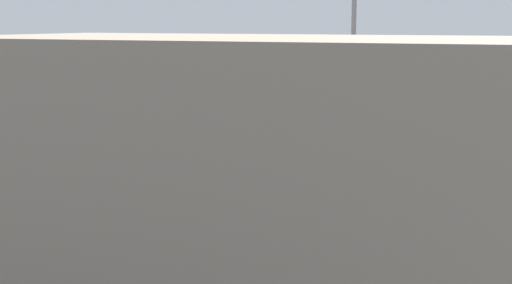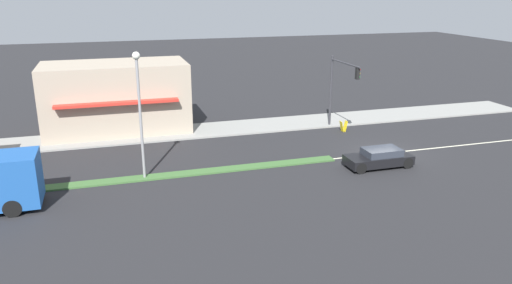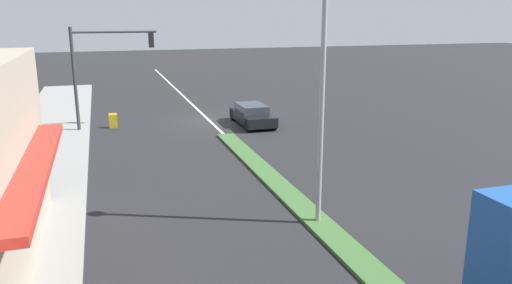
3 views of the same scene
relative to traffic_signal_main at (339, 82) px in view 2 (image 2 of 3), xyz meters
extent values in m
plane|color=#232326|center=(-6.12, 17.32, -3.90)|extent=(160.00, 160.00, 0.00)
cube|color=gray|center=(2.88, 17.82, -3.84)|extent=(4.00, 73.00, 0.12)
cube|color=beige|center=(-6.12, -0.68, -3.90)|extent=(0.16, 60.00, 0.01)
cube|color=tan|center=(4.80, 16.50, -1.16)|extent=(5.49, 10.80, 5.23)
cube|color=red|center=(1.70, 16.50, -0.98)|extent=(0.70, 8.64, 0.20)
cylinder|color=#333338|center=(1.43, 0.01, -0.98)|extent=(0.18, 0.18, 5.60)
cylinder|color=#333338|center=(-0.82, 0.01, 1.52)|extent=(4.50, 0.12, 0.12)
cube|color=black|center=(-2.77, 0.01, 1.07)|extent=(0.28, 0.24, 0.84)
sphere|color=red|center=(-2.77, -0.12, 1.34)|extent=(0.18, 0.18, 0.18)
sphere|color=gold|center=(-2.77, -0.12, 1.07)|extent=(0.18, 0.18, 0.18)
sphere|color=green|center=(-2.77, -0.12, 0.80)|extent=(0.18, 0.18, 0.18)
cylinder|color=gray|center=(-6.12, 15.44, -0.30)|extent=(0.16, 0.16, 7.00)
sphere|color=silver|center=(-6.12, 15.44, 3.35)|extent=(0.44, 0.44, 0.44)
cylinder|color=#282D42|center=(2.94, 13.22, -3.37)|extent=(0.26, 0.26, 0.82)
cylinder|color=maroon|center=(2.94, 13.22, -2.63)|extent=(0.34, 0.34, 0.65)
sphere|color=tan|center=(2.94, 13.22, -2.20)|extent=(0.22, 0.22, 0.22)
cube|color=yellow|center=(-0.43, -0.48, -3.47)|extent=(0.45, 0.21, 0.84)
cube|color=yellow|center=(-0.43, -0.16, -3.47)|extent=(0.45, 0.21, 0.84)
cylinder|color=black|center=(-9.40, 22.10, -3.45)|extent=(0.28, 0.90, 0.90)
cylinder|color=black|center=(-7.24, 22.10, -3.45)|extent=(0.28, 0.90, 0.90)
cube|color=black|center=(-8.32, 1.19, -3.42)|extent=(1.74, 4.16, 0.57)
cube|color=#2D333D|center=(-8.32, 0.98, -2.92)|extent=(1.48, 2.29, 0.43)
cylinder|color=black|center=(-9.10, 2.81, -3.55)|extent=(0.22, 0.71, 0.71)
cylinder|color=black|center=(-7.55, 2.81, -3.55)|extent=(0.22, 0.71, 0.71)
cylinder|color=black|center=(-9.10, -0.44, -3.55)|extent=(0.22, 0.71, 0.71)
cylinder|color=black|center=(-7.55, -0.44, -3.55)|extent=(0.22, 0.71, 0.71)
camera|label=1|loc=(16.35, 21.49, 1.72)|focal=50.00mm
camera|label=2|loc=(-34.37, 17.12, 7.01)|focal=35.00mm
camera|label=3|loc=(0.08, 28.77, 2.53)|focal=35.00mm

